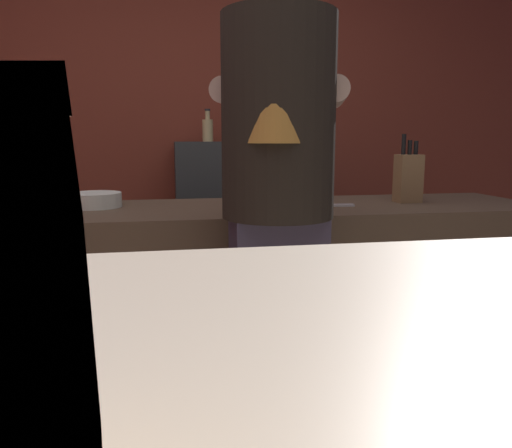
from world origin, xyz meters
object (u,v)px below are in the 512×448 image
bartender (278,188)px  mixing_bowl (95,200)px  bottle_hot_sauce (230,131)px  bottle_vinegar (208,129)px  bottle_olive_oil (274,131)px  bottle_soy (240,126)px  knife_block (408,177)px  chefs_knife (324,205)px

bartender → mixing_bowl: 0.82m
bartender → bottle_hot_sauce: 1.68m
mixing_bowl → bottle_vinegar: size_ratio=1.02×
bottle_olive_oil → bottle_soy: 0.23m
bottle_olive_oil → bottle_soy: (-0.22, 0.07, 0.03)m
bottle_vinegar → bottle_olive_oil: (0.45, 0.07, -0.01)m
knife_block → bottle_olive_oil: bearing=102.3°
mixing_bowl → bottle_soy: bottle_soy is taller
knife_block → chefs_knife: (-0.39, -0.06, -0.10)m
knife_block → bottle_olive_oil: bottle_olive_oil is taller
mixing_bowl → bottle_hot_sauce: 1.35m
bartender → bottle_olive_oil: bartender is taller
mixing_bowl → chefs_knife: (0.89, -0.13, -0.02)m
bartender → bottle_hot_sauce: bartender is taller
bottle_olive_oil → bartender: bearing=-102.0°
bartender → bottle_hot_sauce: (0.07, 1.66, 0.20)m
knife_block → bottle_soy: size_ratio=1.10×
bartender → bottle_vinegar: 1.73m
bottle_olive_oil → bottle_vinegar: bearing=-170.7°
mixing_bowl → chefs_knife: mixing_bowl is taller
bartender → bottle_soy: bartender is taller
knife_block → bottle_vinegar: (-0.74, 1.25, 0.22)m
bottle_vinegar → bottle_soy: size_ratio=0.79×
mixing_bowl → chefs_knife: bearing=-8.4°
bottle_vinegar → bartender: bearing=-87.8°
bottle_hot_sauce → bottle_soy: (0.10, 0.20, 0.03)m
bottle_hot_sauce → mixing_bowl: bearing=-121.2°
bottle_olive_oil → bottle_soy: bottle_soy is taller
bartender → bottle_vinegar: bearing=19.3°
chefs_knife → knife_block: bearing=16.8°
mixing_bowl → bottle_olive_oil: size_ratio=1.11×
bartender → mixing_bowl: size_ratio=8.31×
knife_block → mixing_bowl: (-1.28, 0.07, -0.08)m
chefs_knife → bottle_olive_oil: size_ratio=1.29×
bartender → knife_block: 0.82m
chefs_knife → mixing_bowl: bearing=179.4°
bottle_hot_sauce → knife_block: bearing=-63.4°
bottle_olive_oil → bottle_soy: size_ratio=0.72×
bottle_hot_sauce → bartender: bearing=-92.4°
bottle_soy → chefs_knife: bearing=-85.4°
bartender → bottle_vinegar: bartender is taller
bottle_vinegar → bottle_olive_oil: 0.45m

